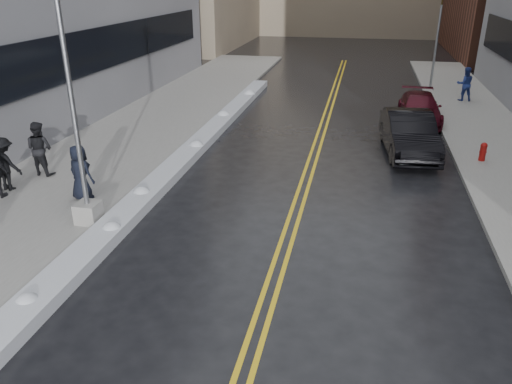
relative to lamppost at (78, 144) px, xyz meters
The scene contains 15 objects.
ground 4.62m from the lamppost, 31.22° to the right, with size 160.00×160.00×0.00m, color black.
sidewalk_west 8.72m from the lamppost, 107.03° to the left, with size 5.50×50.00×0.15m, color gray.
sidewalk_east 15.71m from the lamppost, 31.03° to the left, with size 4.00×50.00×0.15m, color gray.
lane_line_left 10.12m from the lamppost, 54.77° to the left, with size 0.12×50.00×0.01m, color gold.
lane_line_right 10.29m from the lamppost, 53.36° to the left, with size 0.12×50.00×0.01m, color gold.
snow_ridge 6.50m from the lamppost, 81.94° to the left, with size 0.90×30.00×0.34m, color #B7B9C0.
lamppost is the anchor object (origin of this frame).
fire_hydrant 14.81m from the lamppost, 33.04° to the left, with size 0.26×0.26×0.73m.
traffic_signal 24.98m from the lamppost, 61.79° to the left, with size 0.16×0.20×6.00m.
pedestrian_b 4.97m from the lamppost, 138.57° to the left, with size 0.95×0.74×1.95m, color black.
pedestrian_c 2.30m from the lamppost, 124.59° to the left, with size 0.89×0.58×1.82m, color black.
pedestrian_e 4.46m from the lamppost, 156.67° to the left, with size 1.17×0.67×1.81m, color black.
pedestrian_east 22.88m from the lamppost, 54.58° to the left, with size 0.92×0.72×1.90m, color navy.
car_black 13.03m from the lamppost, 42.45° to the left, with size 1.80×5.16×1.70m, color black.
car_maroon 17.52m from the lamppost, 53.27° to the left, with size 1.91×4.71×1.37m, color #450B16.
Camera 1 is at (4.20, -9.77, 6.80)m, focal length 35.00 mm.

